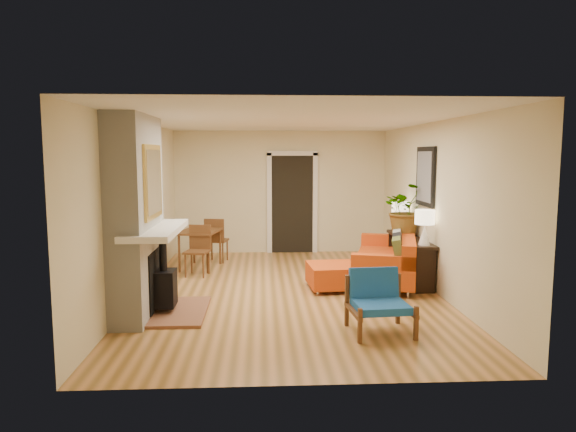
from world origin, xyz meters
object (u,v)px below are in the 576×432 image
dining_table (204,238)px  lamp_far (400,213)px  sofa (390,258)px  blue_chair (378,298)px  houseplant (406,209)px  lamp_near (425,223)px  ottoman (334,275)px  console_table (410,246)px

dining_table → lamp_far: bearing=-6.9°
sofa → lamp_far: (0.34, 0.71, 0.68)m
dining_table → blue_chair: bearing=-55.3°
dining_table → houseplant: houseplant is taller
lamp_far → lamp_near: bearing=-90.0°
sofa → lamp_near: bearing=-63.7°
dining_table → houseplant: (3.54, -0.86, 0.60)m
sofa → dining_table: size_ratio=1.43×
ottoman → lamp_near: bearing=-8.4°
dining_table → houseplant: bearing=-13.7°
blue_chair → lamp_near: 2.15m
ottoman → console_table: console_table is taller
lamp_far → houseplant: size_ratio=0.60×
blue_chair → ottoman: bearing=97.6°
console_table → lamp_far: 0.83m
sofa → lamp_far: 1.04m
sofa → console_table: sofa is taller
lamp_near → lamp_far: (0.00, 1.40, 0.00)m
lamp_near → ottoman: bearing=171.6°
dining_table → ottoman: bearing=-36.5°
blue_chair → houseplant: size_ratio=0.84×
sofa → houseplant: size_ratio=2.64×
dining_table → sofa: bearing=-19.6°
lamp_near → houseplant: bearing=90.6°
blue_chair → console_table: (1.10, 2.44, 0.18)m
ottoman → lamp_near: size_ratio=1.55×
console_table → houseplant: (-0.01, 0.24, 0.60)m
ottoman → houseplant: houseplant is taller
ottoman → dining_table: size_ratio=0.50×
blue_chair → houseplant: bearing=67.9°
blue_chair → sofa: bearing=72.4°
lamp_near → houseplant: houseplant is taller
ottoman → dining_table: dining_table is taller
houseplant → blue_chair: bearing=-112.1°
sofa → lamp_near: 1.02m
blue_chair → lamp_near: size_ratio=1.39×
sofa → blue_chair: bearing=-107.6°
sofa → console_table: size_ratio=1.28×
blue_chair → console_table: 2.68m
console_table → lamp_near: lamp_near is taller
sofa → houseplant: 0.90m
sofa → lamp_far: size_ratio=4.39×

